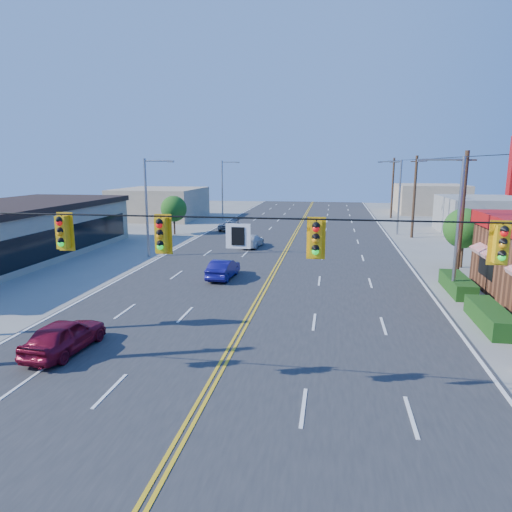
% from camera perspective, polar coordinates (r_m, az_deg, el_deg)
% --- Properties ---
extents(ground, '(160.00, 160.00, 0.00)m').
position_cam_1_polar(ground, '(15.67, -6.59, -17.49)').
color(ground, gray).
rests_on(ground, ground).
extents(road, '(20.00, 120.00, 0.06)m').
position_cam_1_polar(road, '(34.22, 2.68, -1.29)').
color(road, '#2D2D30').
rests_on(road, ground).
extents(signal_span, '(24.32, 0.34, 9.00)m').
position_cam_1_polar(signal_span, '(14.02, -7.51, 0.33)').
color(signal_span, '#47301E').
rests_on(signal_span, ground).
extents(streetlight_se, '(2.55, 0.25, 8.00)m').
position_cam_1_polar(streetlight_se, '(28.16, 23.62, 4.27)').
color(streetlight_se, gray).
rests_on(streetlight_se, ground).
extents(streetlight_ne, '(2.55, 0.25, 8.00)m').
position_cam_1_polar(streetlight_ne, '(51.69, 17.29, 7.55)').
color(streetlight_ne, gray).
rests_on(streetlight_ne, ground).
extents(streetlight_sw, '(2.55, 0.25, 8.00)m').
position_cam_1_polar(streetlight_sw, '(38.23, -13.26, 6.57)').
color(streetlight_sw, gray).
rests_on(streetlight_sw, ground).
extents(streetlight_nw, '(2.55, 0.25, 8.00)m').
position_cam_1_polar(streetlight_nw, '(62.97, -4.06, 8.64)').
color(streetlight_nw, gray).
rests_on(streetlight_nw, ground).
extents(utility_pole_near, '(0.28, 0.28, 8.40)m').
position_cam_1_polar(utility_pole_near, '(32.39, 24.32, 4.47)').
color(utility_pole_near, '#47301E').
rests_on(utility_pole_near, ground).
extents(utility_pole_mid, '(0.28, 0.28, 8.40)m').
position_cam_1_polar(utility_pole_mid, '(49.95, 19.17, 6.96)').
color(utility_pole_mid, '#47301E').
rests_on(utility_pole_mid, ground).
extents(utility_pole_far, '(0.28, 0.28, 8.40)m').
position_cam_1_polar(utility_pole_far, '(67.73, 16.70, 8.12)').
color(utility_pole_far, '#47301E').
rests_on(utility_pole_far, ground).
extents(tree_kfc_rear, '(2.94, 2.94, 4.41)m').
position_cam_1_polar(tree_kfc_rear, '(36.71, 24.57, 3.16)').
color(tree_kfc_rear, '#47301E').
rests_on(tree_kfc_rear, ground).
extents(tree_west, '(2.80, 2.80, 4.20)m').
position_cam_1_polar(tree_west, '(50.32, -10.24, 5.82)').
color(tree_west, '#47301E').
rests_on(tree_west, ground).
extents(bld_east_mid, '(12.00, 10.00, 4.00)m').
position_cam_1_polar(bld_east_mid, '(56.40, 28.24, 4.43)').
color(bld_east_mid, gray).
rests_on(bld_east_mid, ground).
extents(bld_west_far, '(11.00, 12.00, 4.20)m').
position_cam_1_polar(bld_west_far, '(65.89, -11.88, 6.45)').
color(bld_west_far, tan).
rests_on(bld_west_far, ground).
extents(bld_east_far, '(10.00, 10.00, 4.40)m').
position_cam_1_polar(bld_east_far, '(76.82, 20.96, 6.69)').
color(bld_east_far, tan).
rests_on(bld_east_far, ground).
extents(car_magenta, '(1.92, 4.14, 1.37)m').
position_cam_1_polar(car_magenta, '(20.26, -22.82, -9.33)').
color(car_magenta, maroon).
rests_on(car_magenta, ground).
extents(car_blue, '(1.56, 3.92, 1.27)m').
position_cam_1_polar(car_blue, '(30.51, -4.12, -1.71)').
color(car_blue, navy).
rests_on(car_blue, ground).
extents(car_white, '(1.91, 4.09, 1.15)m').
position_cam_1_polar(car_white, '(41.92, -0.54, 1.85)').
color(car_white, silver).
rests_on(car_white, ground).
extents(car_silver, '(2.60, 4.23, 1.10)m').
position_cam_1_polar(car_silver, '(52.64, -3.12, 3.77)').
color(car_silver, '#98989C').
rests_on(car_silver, ground).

